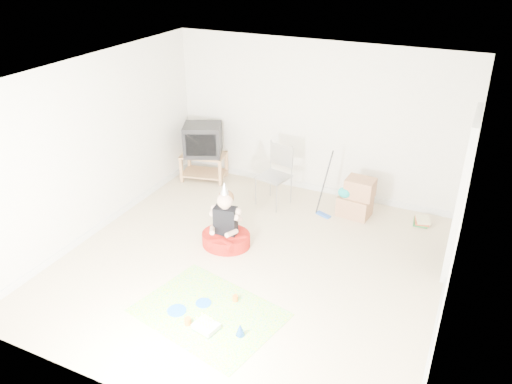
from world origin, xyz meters
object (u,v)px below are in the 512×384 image
at_px(folding_chair, 274,177).
at_px(seated_woman, 226,232).
at_px(crt_tv, 203,140).
at_px(cardboard_boxes, 356,198).
at_px(birthday_cake, 206,327).
at_px(tv_stand, 204,164).

bearing_deg(folding_chair, seated_woman, -94.89).
bearing_deg(crt_tv, cardboard_boxes, -26.27).
bearing_deg(seated_woman, birthday_cake, -69.38).
relative_size(tv_stand, birthday_cake, 2.86).
bearing_deg(tv_stand, seated_woman, -51.80).
xyz_separation_m(tv_stand, birthday_cake, (2.04, -3.45, -0.25)).
xyz_separation_m(folding_chair, birthday_cake, (0.50, -3.09, -0.47)).
distance_m(folding_chair, seated_woman, 1.48).
height_order(tv_stand, birthday_cake, tv_stand).
relative_size(crt_tv, birthday_cake, 2.11).
bearing_deg(crt_tv, birthday_cake, -82.99).
xyz_separation_m(tv_stand, seated_woman, (1.42, -1.80, -0.07)).
bearing_deg(birthday_cake, cardboard_boxes, 75.69).
relative_size(crt_tv, seated_woman, 0.64).
bearing_deg(cardboard_boxes, tv_stand, 177.28).
height_order(crt_tv, seated_woman, crt_tv).
xyz_separation_m(tv_stand, crt_tv, (0.00, 0.00, 0.48)).
height_order(folding_chair, seated_woman, folding_chair).
height_order(tv_stand, folding_chair, folding_chair).
distance_m(folding_chair, birthday_cake, 3.17).
xyz_separation_m(folding_chair, cardboard_boxes, (1.34, 0.22, -0.20)).
distance_m(tv_stand, crt_tv, 0.48).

